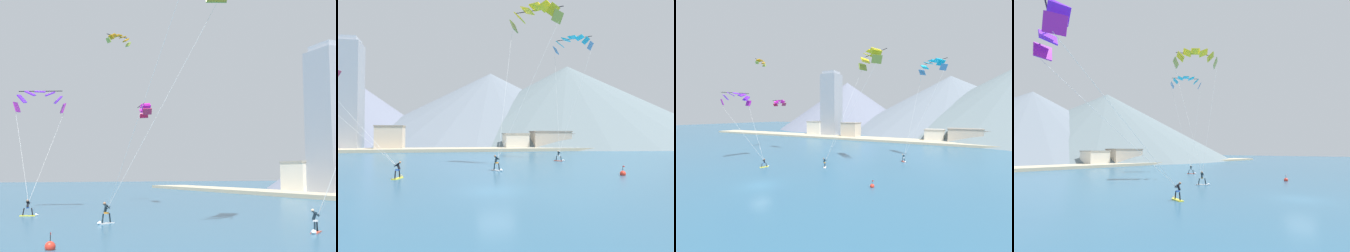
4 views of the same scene
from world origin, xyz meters
TOP-DOWN VIEW (x-y plane):
  - ground_plane at (0.00, 0.00)m, footprint 400.00×400.00m
  - kitesurfer_near_lead at (1.95, 12.09)m, footprint 1.22×1.71m
  - kitesurfer_near_trail at (12.90, 23.35)m, footprint 1.39×1.62m
  - kitesurfer_mid_center at (-7.50, 7.64)m, footprint 0.93×1.78m
  - parafoil_kite_near_lead at (7.87, 18.26)m, footprint 9.29×8.94m
  - parafoil_kite_near_trail at (17.10, 28.68)m, footprint 7.17×7.70m
  - race_marker_buoy at (13.01, 6.22)m, footprint 0.56×0.56m
  - shoreline_strip at (0.00, 56.60)m, footprint 180.00×10.00m
  - shore_building_harbour_front at (14.22, 61.09)m, footprint 6.21×6.45m
  - shore_building_promenade_mid at (-16.69, 59.39)m, footprint 6.56×5.87m
  - shore_building_quay_east at (23.28, 59.79)m, footprint 10.06×5.91m
  - shore_building_quay_west at (32.53, 61.48)m, footprint 8.84×4.99m
  - highrise_tower at (-27.50, 62.36)m, footprint 7.00×7.00m
  - mountain_peak_central_summit at (15.47, 120.72)m, footprint 117.86×117.86m
  - mountain_peak_east_shoulder at (47.34, 110.73)m, footprint 125.34×125.34m

SIDE VIEW (x-z plane):
  - ground_plane at x=0.00m, z-range 0.00..0.00m
  - race_marker_buoy at x=13.01m, z-range -0.35..0.67m
  - shoreline_strip at x=0.00m, z-range 0.00..0.70m
  - kitesurfer_mid_center at x=-7.50m, z-range -0.38..1.24m
  - kitesurfer_near_trail at x=12.90m, z-range -0.38..1.26m
  - kitesurfer_near_lead at x=1.95m, z-range -0.35..1.40m
  - shore_building_quay_west at x=32.53m, z-range 0.01..4.22m
  - shore_building_harbour_front at x=14.22m, z-range 0.01..4.32m
  - shore_building_quay_east at x=23.28m, z-range 0.01..4.89m
  - shore_building_promenade_mid at x=-16.69m, z-range 0.01..6.11m
  - highrise_tower at x=-27.50m, z-range -0.21..27.24m
  - mountain_peak_central_summit at x=15.47m, z-range 0.00..31.09m
  - mountain_peak_east_shoulder at x=47.34m, z-range 0.00..33.42m
  - parafoil_kite_near_trail at x=17.10m, z-range 9.66..28.56m
  - parafoil_kite_near_lead at x=7.87m, z-range 9.76..29.19m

